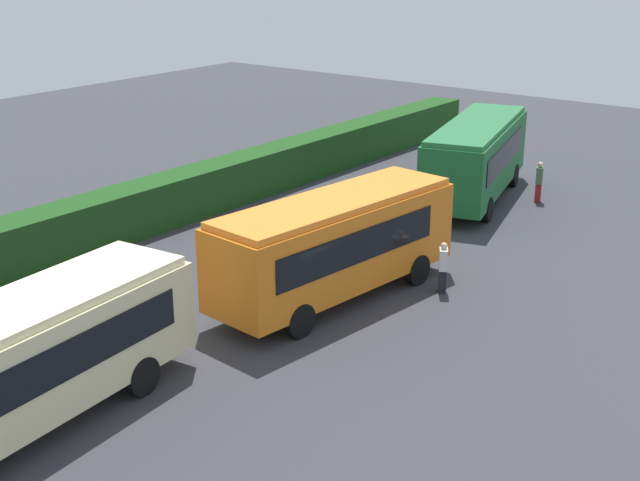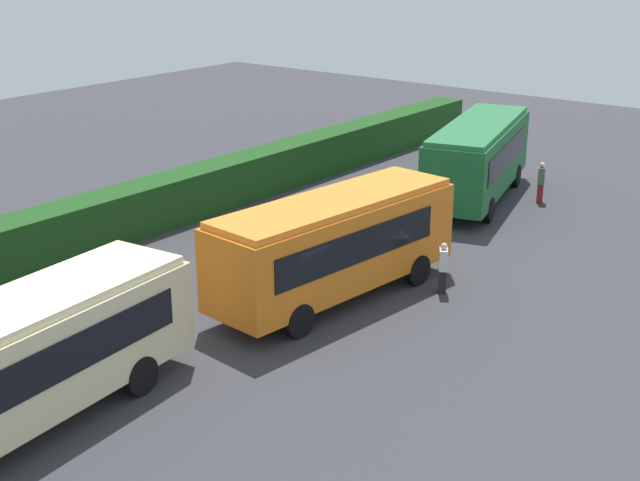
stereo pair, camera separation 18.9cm
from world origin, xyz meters
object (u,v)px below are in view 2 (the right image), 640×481
(bus_green, at_px, (478,156))
(person_right, at_px, (443,267))
(person_far, at_px, (541,181))
(bus_orange, at_px, (335,242))
(person_center, at_px, (305,244))

(bus_green, bearing_deg, person_right, -172.36)
(bus_green, relative_size, person_far, 5.39)
(bus_orange, bearing_deg, person_right, -38.37)
(bus_green, relative_size, person_right, 5.61)
(person_center, bearing_deg, bus_green, 159.95)
(bus_green, xyz_separation_m, person_center, (-10.96, 0.46, -0.93))
(bus_orange, distance_m, person_far, 13.57)
(person_center, height_order, person_right, person_center)
(person_center, bearing_deg, person_far, 149.77)
(bus_green, height_order, person_center, bus_green)
(person_right, distance_m, person_far, 11.21)
(bus_orange, height_order, bus_green, bus_green)
(bus_orange, xyz_separation_m, person_far, (13.52, -0.63, -0.95))
(person_center, relative_size, person_right, 1.11)
(bus_orange, relative_size, person_right, 5.42)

